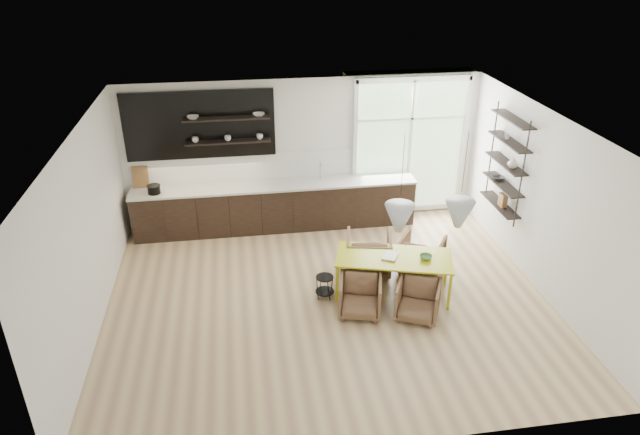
{
  "coord_description": "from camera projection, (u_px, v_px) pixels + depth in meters",
  "views": [
    {
      "loc": [
        -1.28,
        -7.56,
        5.32
      ],
      "look_at": [
        -0.03,
        0.6,
        1.19
      ],
      "focal_mm": 32.0,
      "sensor_mm": 36.0,
      "label": 1
    }
  ],
  "objects": [
    {
      "name": "room",
      "position": [
        351.0,
        188.0,
        9.63
      ],
      "size": [
        7.02,
        6.01,
        2.91
      ],
      "color": "#D8BB86",
      "rests_on": "ground"
    },
    {
      "name": "kitchen_run",
      "position": [
        271.0,
        200.0,
        11.25
      ],
      "size": [
        5.54,
        0.69,
        2.75
      ],
      "color": "black",
      "rests_on": "ground"
    },
    {
      "name": "right_shelving",
      "position": [
        506.0,
        166.0,
        9.99
      ],
      "size": [
        0.26,
        1.22,
        1.9
      ],
      "color": "black",
      "rests_on": "ground"
    },
    {
      "name": "dining_table",
      "position": [
        394.0,
        259.0,
        9.15
      ],
      "size": [
        2.0,
        1.31,
        0.67
      ],
      "rotation": [
        0.0,
        0.0,
        -0.29
      ],
      "color": "#B7BB12",
      "rests_on": "ground"
    },
    {
      "name": "armchair_back_left",
      "position": [
        369.0,
        253.0,
        9.85
      ],
      "size": [
        0.91,
        0.93,
        0.71
      ],
      "primitive_type": "imported",
      "rotation": [
        0.0,
        0.0,
        2.93
      ],
      "color": "brown",
      "rests_on": "ground"
    },
    {
      "name": "armchair_back_right",
      "position": [
        422.0,
        255.0,
        9.86
      ],
      "size": [
        0.98,
        0.99,
        0.66
      ],
      "primitive_type": "imported",
      "rotation": [
        0.0,
        0.0,
        2.55
      ],
      "color": "brown",
      "rests_on": "ground"
    },
    {
      "name": "armchair_front_left",
      "position": [
        360.0,
        296.0,
        8.79
      ],
      "size": [
        0.79,
        0.8,
        0.6
      ],
      "primitive_type": "imported",
      "rotation": [
        0.0,
        0.0,
        -0.25
      ],
      "color": "brown",
      "rests_on": "ground"
    },
    {
      "name": "armchair_front_right",
      "position": [
        418.0,
        300.0,
        8.7
      ],
      "size": [
        0.85,
        0.86,
        0.6
      ],
      "primitive_type": "imported",
      "rotation": [
        0.0,
        0.0,
        -0.44
      ],
      "color": "brown",
      "rests_on": "ground"
    },
    {
      "name": "wire_stool",
      "position": [
        325.0,
        284.0,
        9.19
      ],
      "size": [
        0.3,
        0.3,
        0.39
      ],
      "rotation": [
        0.0,
        0.0,
        0.35
      ],
      "color": "black",
      "rests_on": "ground"
    },
    {
      "name": "table_book",
      "position": [
        384.0,
        255.0,
        9.15
      ],
      "size": [
        0.33,
        0.36,
        0.03
      ],
      "primitive_type": "imported",
      "rotation": [
        0.0,
        0.0,
        -0.51
      ],
      "color": "white",
      "rests_on": "dining_table"
    },
    {
      "name": "table_bowl",
      "position": [
        426.0,
        257.0,
        9.05
      ],
      "size": [
        0.24,
        0.24,
        0.06
      ],
      "primitive_type": "imported",
      "rotation": [
        0.0,
        0.0,
        -0.21
      ],
      "color": "#53834C",
      "rests_on": "dining_table"
    }
  ]
}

